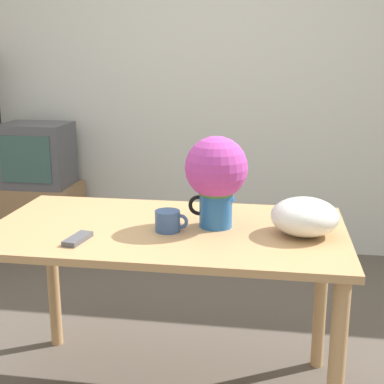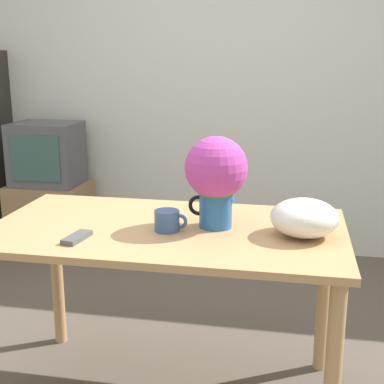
{
  "view_description": "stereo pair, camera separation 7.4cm",
  "coord_description": "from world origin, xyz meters",
  "px_view_note": "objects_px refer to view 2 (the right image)",
  "views": [
    {
      "loc": [
        0.49,
        -2.07,
        1.49
      ],
      "look_at": [
        0.16,
        0.03,
        0.94
      ],
      "focal_mm": 50.0,
      "sensor_mm": 36.0,
      "label": 1
    },
    {
      "loc": [
        0.56,
        -2.06,
        1.49
      ],
      "look_at": [
        0.16,
        0.03,
        0.94
      ],
      "focal_mm": 50.0,
      "sensor_mm": 36.0,
      "label": 2
    }
  ],
  "objects_px": {
    "white_bowl": "(304,218)",
    "tv_set": "(47,154)",
    "coffee_mug": "(168,221)",
    "flower_vase": "(216,175)"
  },
  "relations": [
    {
      "from": "white_bowl",
      "to": "tv_set",
      "type": "distance_m",
      "value": 2.52
    },
    {
      "from": "tv_set",
      "to": "white_bowl",
      "type": "bearing_deg",
      "value": -41.32
    },
    {
      "from": "coffee_mug",
      "to": "white_bowl",
      "type": "height_order",
      "value": "white_bowl"
    },
    {
      "from": "flower_vase",
      "to": "white_bowl",
      "type": "bearing_deg",
      "value": -7.71
    },
    {
      "from": "coffee_mug",
      "to": "white_bowl",
      "type": "bearing_deg",
      "value": 4.29
    },
    {
      "from": "flower_vase",
      "to": "white_bowl",
      "type": "xyz_separation_m",
      "value": [
        0.36,
        -0.05,
        -0.14
      ]
    },
    {
      "from": "flower_vase",
      "to": "tv_set",
      "type": "relative_size",
      "value": 0.77
    },
    {
      "from": "coffee_mug",
      "to": "tv_set",
      "type": "relative_size",
      "value": 0.28
    },
    {
      "from": "coffee_mug",
      "to": "white_bowl",
      "type": "distance_m",
      "value": 0.54
    },
    {
      "from": "white_bowl",
      "to": "flower_vase",
      "type": "bearing_deg",
      "value": 172.29
    }
  ]
}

